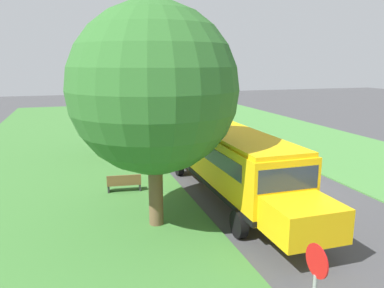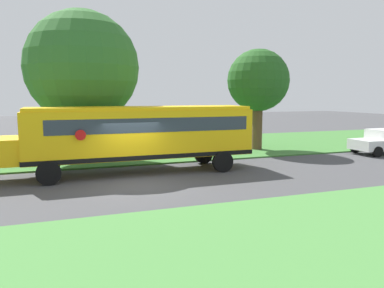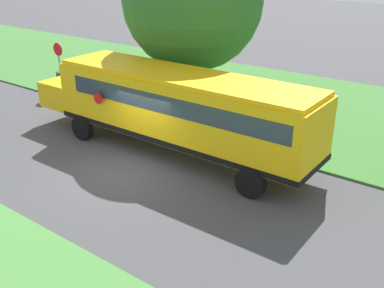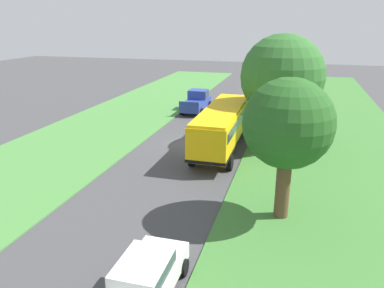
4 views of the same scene
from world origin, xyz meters
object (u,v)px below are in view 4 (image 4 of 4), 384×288
(car_white_nearest, at_px, (145,277))
(oak_tree_roadside_mid, at_px, (289,124))
(stop_sign, at_px, (267,101))
(park_bench, at_px, (284,157))
(trash_bin, at_px, (275,113))
(pickup_truck, at_px, (197,101))
(school_bus, at_px, (223,123))
(oak_tree_beside_bus, at_px, (283,77))

(car_white_nearest, height_order, oak_tree_roadside_mid, oak_tree_roadside_mid)
(oak_tree_roadside_mid, distance_m, stop_sign, 19.29)
(car_white_nearest, xyz_separation_m, park_bench, (-4.01, -14.18, -0.40))
(oak_tree_roadside_mid, height_order, trash_bin, oak_tree_roadside_mid)
(pickup_truck, xyz_separation_m, park_bench, (-9.51, 13.18, -0.60))
(pickup_truck, relative_size, park_bench, 3.28)
(stop_sign, distance_m, trash_bin, 1.83)
(oak_tree_roadside_mid, xyz_separation_m, trash_bin, (1.60, -19.93, -4.24))
(oak_tree_roadside_mid, distance_m, trash_bin, 20.44)
(oak_tree_roadside_mid, xyz_separation_m, park_bench, (0.20, -7.21, -4.21))
(school_bus, bearing_deg, oak_tree_roadside_mid, 117.14)
(pickup_truck, bearing_deg, park_bench, 125.80)
(school_bus, bearing_deg, pickup_truck, -65.99)
(oak_tree_roadside_mid, bearing_deg, park_bench, -88.45)
(oak_tree_roadside_mid, bearing_deg, trash_bin, -85.41)
(pickup_truck, xyz_separation_m, oak_tree_roadside_mid, (-9.70, 20.39, 3.61))
(oak_tree_roadside_mid, height_order, park_bench, oak_tree_roadside_mid)
(stop_sign, relative_size, trash_bin, 3.04)
(oak_tree_beside_bus, bearing_deg, park_bench, 98.88)
(school_bus, distance_m, oak_tree_roadside_mid, 10.71)
(oak_tree_roadside_mid, xyz_separation_m, stop_sign, (2.40, -18.91, -2.95))
(car_white_nearest, relative_size, trash_bin, 4.89)
(stop_sign, bearing_deg, park_bench, 100.67)
(car_white_nearest, bearing_deg, trash_bin, -95.52)
(school_bus, height_order, oak_tree_roadside_mid, oak_tree_roadside_mid)
(stop_sign, relative_size, park_bench, 1.66)
(car_white_nearest, distance_m, park_bench, 14.74)
(car_white_nearest, distance_m, stop_sign, 25.96)
(school_bus, bearing_deg, oak_tree_beside_bus, -152.35)
(school_bus, height_order, car_white_nearest, school_bus)
(trash_bin, bearing_deg, park_bench, 96.31)
(stop_sign, bearing_deg, oak_tree_beside_bus, 101.61)
(park_bench, bearing_deg, trash_bin, -83.69)
(stop_sign, bearing_deg, car_white_nearest, 86.02)
(oak_tree_beside_bus, bearing_deg, oak_tree_roadside_mid, 94.20)
(school_bus, height_order, trash_bin, school_bus)
(oak_tree_roadside_mid, bearing_deg, pickup_truck, -64.56)
(pickup_truck, relative_size, stop_sign, 1.97)
(stop_sign, distance_m, park_bench, 11.97)
(trash_bin, bearing_deg, stop_sign, 52.02)
(car_white_nearest, height_order, trash_bin, car_white_nearest)
(car_white_nearest, height_order, oak_tree_beside_bus, oak_tree_beside_bus)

